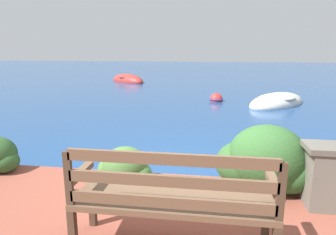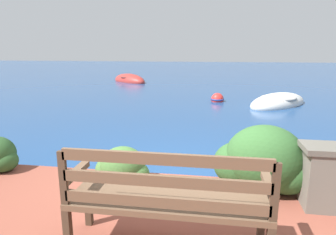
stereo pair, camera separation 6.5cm
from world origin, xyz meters
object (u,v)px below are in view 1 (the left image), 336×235
rowboat_mid (128,81)px  mooring_buoy (216,99)px  park_bench (172,198)px  rowboat_nearest (277,103)px

rowboat_mid → mooring_buoy: size_ratio=5.34×
mooring_buoy → park_bench: bearing=-93.2°
park_bench → mooring_buoy: park_bench is taller
mooring_buoy → rowboat_mid: bearing=130.4°
park_bench → rowboat_nearest: (2.54, 8.31, -0.64)m
rowboat_nearest → rowboat_mid: (-7.03, 6.28, 0.01)m
park_bench → rowboat_mid: bearing=106.2°
park_bench → rowboat_mid: size_ratio=0.63×
rowboat_mid → park_bench: bearing=-32.6°
rowboat_nearest → rowboat_mid: size_ratio=1.04×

